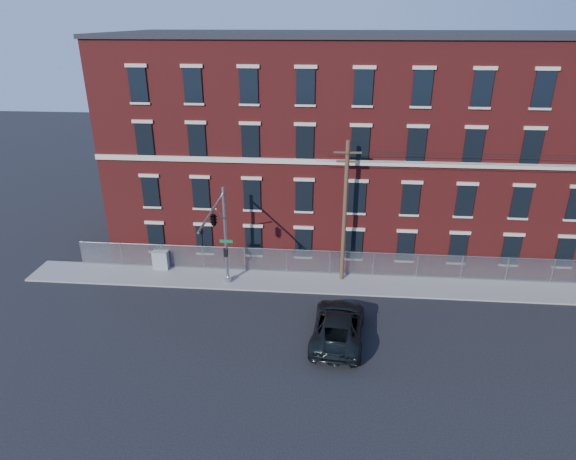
# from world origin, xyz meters

# --- Properties ---
(ground) EXTENTS (140.00, 140.00, 0.00)m
(ground) POSITION_xyz_m (0.00, 0.00, 0.00)
(ground) COLOR black
(ground) RESTS_ON ground
(sidewalk) EXTENTS (65.00, 3.00, 0.12)m
(sidewalk) POSITION_xyz_m (12.00, 5.00, 0.06)
(sidewalk) COLOR gray
(sidewalk) RESTS_ON ground
(mill_building) EXTENTS (55.30, 14.32, 16.30)m
(mill_building) POSITION_xyz_m (12.00, 13.93, 8.15)
(mill_building) COLOR maroon
(mill_building) RESTS_ON ground
(chain_link_fence) EXTENTS (59.06, 0.06, 1.85)m
(chain_link_fence) POSITION_xyz_m (12.00, 6.30, 1.06)
(chain_link_fence) COLOR #A5A8AD
(chain_link_fence) RESTS_ON ground
(traffic_signal_mast) EXTENTS (0.90, 6.75, 7.00)m
(traffic_signal_mast) POSITION_xyz_m (-6.00, 2.18, 5.39)
(traffic_signal_mast) COLOR #9EA0A5
(traffic_signal_mast) RESTS_ON ground
(utility_pole_near) EXTENTS (1.80, 0.28, 10.00)m
(utility_pole_near) POSITION_xyz_m (2.00, 5.60, 5.34)
(utility_pole_near) COLOR #4D3A26
(utility_pole_near) RESTS_ON ground
(pickup_truck) EXTENTS (3.42, 6.45, 1.73)m
(pickup_truck) POSITION_xyz_m (1.67, -1.32, 0.86)
(pickup_truck) COLOR black
(pickup_truck) RESTS_ON ground
(utility_cabinet) EXTENTS (1.13, 0.57, 1.41)m
(utility_cabinet) POSITION_xyz_m (-11.31, 6.00, 0.82)
(utility_cabinet) COLOR gray
(utility_cabinet) RESTS_ON sidewalk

